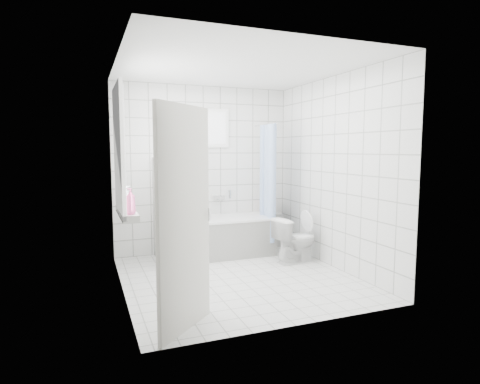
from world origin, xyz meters
name	(u,v)px	position (x,y,z in m)	size (l,w,h in m)	color
ground	(238,277)	(0.00, 0.00, 0.00)	(3.00, 3.00, 0.00)	white
ceiling	(238,67)	(0.00, 0.00, 2.60)	(3.00, 3.00, 0.00)	white
wall_back	(204,170)	(0.00, 1.50, 1.30)	(2.80, 0.02, 2.60)	white
wall_front	(298,185)	(0.00, -1.50, 1.30)	(2.80, 0.02, 2.60)	white
wall_left	(120,178)	(-1.40, 0.00, 1.30)	(0.02, 3.00, 2.60)	white
wall_right	(334,173)	(1.40, 0.00, 1.30)	(0.02, 3.00, 2.60)	white
window_left	(121,151)	(-1.35, 0.30, 1.60)	(0.01, 0.90, 1.40)	white
window_back	(210,128)	(0.10, 1.46, 1.95)	(0.50, 0.01, 0.50)	white
window_sill	(127,213)	(-1.31, 0.30, 0.86)	(0.18, 1.02, 0.08)	white
door	(185,220)	(-0.96, -1.20, 1.00)	(0.04, 0.80, 2.00)	silver
bathtub	(220,236)	(0.13, 1.12, 0.29)	(1.61, 0.77, 0.58)	white
partition_wall	(163,210)	(-0.73, 1.07, 0.75)	(0.15, 0.85, 1.50)	white
tiled_ledge	(270,230)	(1.10, 1.38, 0.28)	(0.40, 0.24, 0.55)	white
toilet	(296,240)	(1.03, 0.37, 0.33)	(0.36, 0.64, 0.65)	white
curtain_rod	(265,125)	(0.88, 1.10, 2.00)	(0.02, 0.02, 0.80)	silver
shower_curtain	(268,183)	(0.88, 0.97, 1.10)	(0.14, 0.48, 1.78)	#4778D0
tub_faucet	(219,197)	(0.23, 1.46, 0.85)	(0.18, 0.06, 0.06)	silver
sill_bottles	(128,200)	(-1.30, 0.24, 1.02)	(0.16, 0.80, 0.29)	#B259A9
ledge_bottles	(271,207)	(1.12, 1.36, 0.66)	(0.17, 0.18, 0.22)	#1639B3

